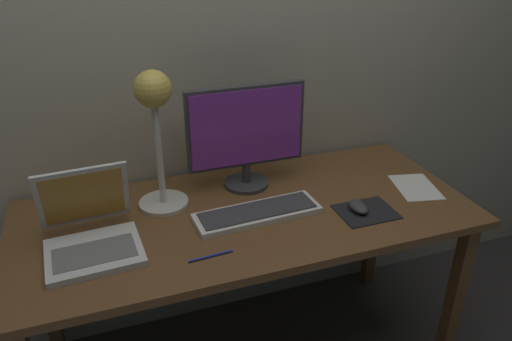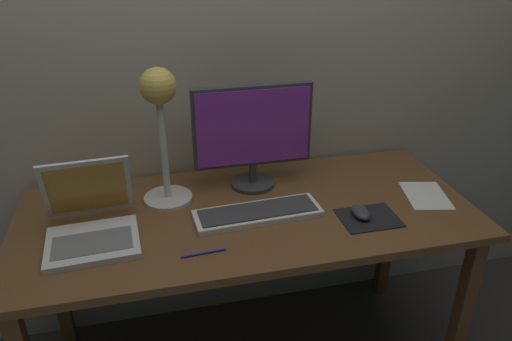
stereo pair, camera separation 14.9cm
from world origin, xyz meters
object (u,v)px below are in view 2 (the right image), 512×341
object	(u,v)px
monitor	(253,132)
desk_lamp	(160,113)
mouse	(361,212)
laptop	(90,216)
pen	(204,253)
keyboard_main	(258,213)

from	to	relation	value
monitor	desk_lamp	xyz separation A→B (m)	(-0.33, -0.04, 0.12)
mouse	laptop	bearing A→B (deg)	172.87
monitor	laptop	distance (m)	0.64
desk_lamp	pen	world-z (taller)	desk_lamp
mouse	pen	bearing A→B (deg)	-171.31
monitor	keyboard_main	size ratio (longest dim) A/B	0.99
laptop	pen	bearing A→B (deg)	-30.30
desk_lamp	laptop	bearing A→B (deg)	-147.63
desk_lamp	pen	distance (m)	0.50
monitor	laptop	bearing A→B (deg)	-160.61
laptop	desk_lamp	xyz separation A→B (m)	(0.26, 0.16, 0.27)
monitor	desk_lamp	bearing A→B (deg)	-172.49
keyboard_main	mouse	xyz separation A→B (m)	(0.34, -0.09, 0.01)
mouse	keyboard_main	bearing A→B (deg)	165.16
monitor	mouse	bearing A→B (deg)	-45.93
monitor	laptop	xyz separation A→B (m)	(-0.58, -0.21, -0.15)
monitor	mouse	size ratio (longest dim) A/B	4.63
desk_lamp	pen	size ratio (longest dim) A/B	3.52
keyboard_main	desk_lamp	distance (m)	0.47
desk_lamp	mouse	bearing A→B (deg)	-23.32
keyboard_main	laptop	bearing A→B (deg)	177.83
laptop	keyboard_main	bearing A→B (deg)	-2.17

